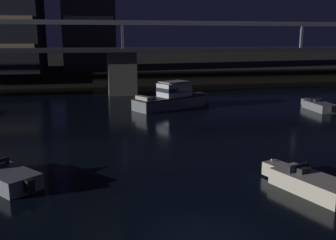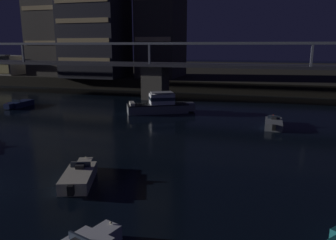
{
  "view_description": "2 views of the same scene",
  "coord_description": "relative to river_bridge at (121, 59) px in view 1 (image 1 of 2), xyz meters",
  "views": [
    {
      "loc": [
        -3.69,
        -12.04,
        7.24
      ],
      "look_at": [
        1.67,
        15.37,
        1.25
      ],
      "focal_mm": 40.82,
      "sensor_mm": 36.0,
      "label": 1
    },
    {
      "loc": [
        17.58,
        -14.06,
        8.8
      ],
      "look_at": [
        8.87,
        15.95,
        1.71
      ],
      "focal_mm": 34.94,
      "sensor_mm": 36.0,
      "label": 2
    }
  ],
  "objects": [
    {
      "name": "speedboat_mid_left",
      "position": [
        6.3,
        -35.04,
        -4.16
      ],
      "size": [
        3.0,
        5.12,
        1.16
      ],
      "color": "beige",
      "rests_on": "ground"
    },
    {
      "name": "far_riverbank",
      "position": [
        0.0,
        48.01,
        -3.48
      ],
      "size": [
        240.0,
        80.0,
        2.2
      ],
      "primitive_type": "cube",
      "color": "black",
      "rests_on": "ground"
    },
    {
      "name": "speedboat_mid_right",
      "position": [
        19.02,
        -15.7,
        -4.16
      ],
      "size": [
        1.85,
        5.2,
        1.16
      ],
      "color": "gray",
      "rests_on": "ground"
    },
    {
      "name": "river_bridge",
      "position": [
        0.0,
        0.0,
        0.0
      ],
      "size": [
        101.64,
        6.4,
        9.38
      ],
      "color": "#605B51",
      "rests_on": "ground"
    },
    {
      "name": "speedboat_near_center",
      "position": [
        -8.36,
        -31.27,
        -4.16
      ],
      "size": [
        4.15,
        4.59,
        1.16
      ],
      "color": "gray",
      "rests_on": "ground"
    },
    {
      "name": "cabin_cruiser_near_left",
      "position": [
        4.44,
        -11.53,
        -3.53
      ],
      "size": [
        9.05,
        6.11,
        2.79
      ],
      "color": "gray",
      "rests_on": "ground"
    }
  ]
}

